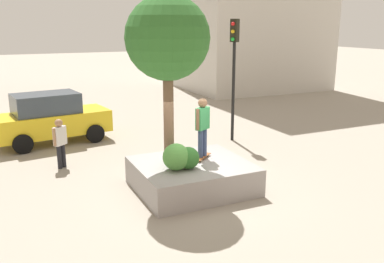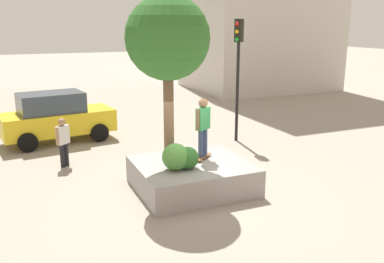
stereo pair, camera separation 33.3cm
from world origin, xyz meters
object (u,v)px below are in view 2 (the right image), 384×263
(plaza_tree, at_px, (168,39))
(skateboarder, at_px, (203,123))
(taxi_cab, at_px, (56,117))
(traffic_light_corner, at_px, (238,60))
(planter_ledge, at_px, (192,176))
(skateboard, at_px, (203,157))
(bystander_watching, at_px, (63,139))

(plaza_tree, xyz_separation_m, skateboarder, (0.97, -0.11, -2.31))
(taxi_cab, distance_m, traffic_light_corner, 7.40)
(traffic_light_corner, bearing_deg, planter_ledge, -132.25)
(plaza_tree, relative_size, skateboard, 6.05)
(planter_ledge, xyz_separation_m, plaza_tree, (-0.55, 0.32, 3.74))
(bystander_watching, bearing_deg, taxi_cab, 88.08)
(skateboarder, distance_m, bystander_watching, 4.80)
(plaza_tree, bearing_deg, planter_ledge, -30.18)
(skateboard, distance_m, bystander_watching, 4.72)
(planter_ledge, distance_m, skateboard, 0.65)
(planter_ledge, relative_size, taxi_cab, 0.69)
(skateboard, xyz_separation_m, traffic_light_corner, (3.18, 3.75, 2.37))
(skateboard, bearing_deg, plaza_tree, 173.63)
(skateboarder, bearing_deg, bystander_watching, 137.58)
(taxi_cab, bearing_deg, skateboard, -62.16)
(traffic_light_corner, bearing_deg, taxi_cab, 158.03)
(skateboard, relative_size, bystander_watching, 0.46)
(planter_ledge, relative_size, skateboard, 4.11)
(planter_ledge, xyz_separation_m, taxi_cab, (-2.95, 6.61, 0.61))
(taxi_cab, distance_m, bystander_watching, 3.21)
(taxi_cab, xyz_separation_m, bystander_watching, (-0.11, -3.21, -0.06))
(skateboarder, relative_size, traffic_light_corner, 0.36)
(traffic_light_corner, relative_size, bystander_watching, 2.92)
(skateboarder, xyz_separation_m, bystander_watching, (-3.48, 3.18, -0.88))
(plaza_tree, bearing_deg, skateboard, -6.37)
(skateboard, distance_m, skateboarder, 0.99)
(planter_ledge, relative_size, bystander_watching, 1.90)
(skateboard, xyz_separation_m, bystander_watching, (-3.48, 3.18, 0.10))
(planter_ledge, distance_m, skateboarder, 1.50)
(planter_ledge, bearing_deg, bystander_watching, 132.03)
(plaza_tree, distance_m, skateboarder, 2.51)
(skateboard, distance_m, traffic_light_corner, 5.45)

